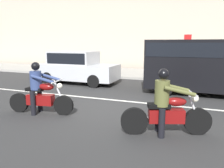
% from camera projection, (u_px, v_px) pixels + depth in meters
% --- Properties ---
extents(ground_plane, '(80.00, 80.00, 0.00)m').
position_uv_depth(ground_plane, '(108.00, 107.00, 7.47)').
color(ground_plane, '#2C2C2C').
extents(sidewalk_slab, '(40.00, 4.40, 0.14)m').
position_uv_depth(sidewalk_slab, '(151.00, 74.00, 14.80)').
color(sidewalk_slab, '#99968E').
rests_on(sidewalk_slab, ground_plane).
extents(lane_marking_stripe, '(18.00, 0.14, 0.01)m').
position_uv_depth(lane_marking_stripe, '(93.00, 98.00, 8.63)').
color(lane_marking_stripe, silver).
rests_on(lane_marking_stripe, ground_plane).
extents(motorcycle_with_rider_denim_blue, '(2.09, 0.75, 1.60)m').
position_uv_depth(motorcycle_with_rider_denim_blue, '(40.00, 93.00, 6.65)').
color(motorcycle_with_rider_denim_blue, black).
rests_on(motorcycle_with_rider_denim_blue, ground_plane).
extents(motorcycle_with_rider_olive, '(2.07, 0.95, 1.59)m').
position_uv_depth(motorcycle_with_rider_olive, '(166.00, 108.00, 5.10)').
color(motorcycle_with_rider_olive, black).
rests_on(motorcycle_with_rider_olive, ground_plane).
extents(parked_sedan_silver, '(4.38, 1.82, 1.72)m').
position_uv_depth(parked_sedan_silver, '(76.00, 67.00, 11.75)').
color(parked_sedan_silver, '#B2B5BA').
rests_on(parked_sedan_silver, ground_plane).
extents(parked_van_black, '(4.86, 1.96, 2.29)m').
position_uv_depth(parked_van_black, '(206.00, 63.00, 9.07)').
color(parked_van_black, black).
rests_on(parked_van_black, ground_plane).
extents(street_sign_post, '(0.44, 0.08, 2.57)m').
position_uv_depth(street_sign_post, '(187.00, 50.00, 13.71)').
color(street_sign_post, gray).
rests_on(street_sign_post, sidewalk_slab).
extents(pedestrian_bystander, '(0.34, 0.34, 1.72)m').
position_uv_depth(pedestrian_bystander, '(216.00, 61.00, 12.75)').
color(pedestrian_bystander, black).
rests_on(pedestrian_bystander, sidewalk_slab).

